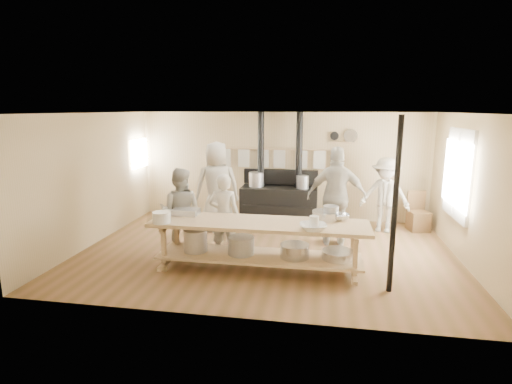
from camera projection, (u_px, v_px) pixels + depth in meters
ground at (266, 252)px, 7.61m from camera, size 7.00×7.00×0.00m
room_shell at (267, 167)px, 7.28m from camera, size 7.00×7.00×7.00m
window_right at (458, 174)px, 7.31m from camera, size 0.09×1.50×1.65m
left_opening at (139, 153)px, 9.78m from camera, size 0.00×0.90×0.90m
stove at (279, 200)px, 9.55m from camera, size 1.90×0.75×2.60m
towel_rail at (281, 156)px, 9.61m from camera, size 3.00×0.04×0.47m
back_wall_shelf at (344, 138)px, 9.31m from camera, size 0.63×0.14×0.32m
prep_table at (258, 241)px, 6.64m from camera, size 3.60×0.90×0.85m
support_post at (395, 207)px, 5.71m from camera, size 0.08×0.08×2.60m
cook_far_left at (224, 216)px, 7.23m from camera, size 0.58×0.39×1.55m
cook_left at (180, 211)px, 7.39m from camera, size 0.82×0.66×1.62m
cook_center at (217, 187)px, 8.77m from camera, size 1.13×0.92×1.99m
cook_right at (337, 197)px, 7.83m from camera, size 1.16×0.50×1.97m
cook_by_window at (385, 195)px, 8.71m from camera, size 1.19×0.88×1.65m
chair at (418, 219)px, 8.90m from camera, size 0.49×0.49×0.88m
bowl_white_a at (176, 210)px, 7.12m from camera, size 0.52×0.52×0.10m
bowl_steel_a at (176, 210)px, 7.14m from camera, size 0.44×0.44×0.10m
bowl_white_b at (313, 227)px, 6.10m from camera, size 0.47×0.47×0.10m
bowl_steel_b at (340, 217)px, 6.66m from camera, size 0.45×0.45×0.10m
roasting_pan at (186, 212)px, 7.00m from camera, size 0.45×0.31×0.10m
mixing_bowl_large at (325, 215)px, 6.70m from camera, size 0.55×0.55×0.14m
bucket_galv at (331, 213)px, 6.67m from camera, size 0.34×0.34×0.24m
deep_bowl_enamel at (162, 217)px, 6.49m from camera, size 0.38×0.38×0.18m
pitcher at (314, 223)px, 6.08m from camera, size 0.18×0.18×0.23m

